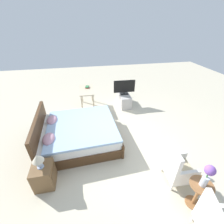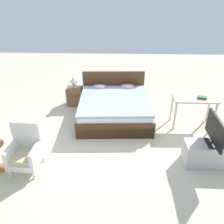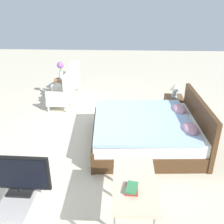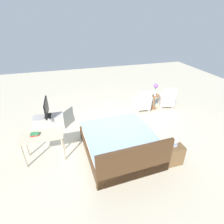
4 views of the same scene
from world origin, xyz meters
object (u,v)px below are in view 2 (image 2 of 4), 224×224
at_px(tv_flatscreen, 215,131).
at_px(book_stack, 202,97).
at_px(table_lamp, 74,81).
at_px(vanity_desk, 194,102).
at_px(bed, 114,106).
at_px(nightstand, 75,96).
at_px(armchair_by_window_right, 26,151).
at_px(tv_stand, 209,154).

height_order(tv_flatscreen, book_stack, tv_flatscreen).
bearing_deg(table_lamp, tv_flatscreen, -38.87).
height_order(table_lamp, vanity_desk, table_lamp).
bearing_deg(vanity_desk, table_lamp, 161.73).
height_order(bed, book_stack, bed).
bearing_deg(nightstand, bed, -29.82).
bearing_deg(armchair_by_window_right, vanity_desk, 25.45).
distance_m(nightstand, tv_stand, 3.98).
relative_size(tv_stand, tv_flatscreen, 1.16).
bearing_deg(tv_stand, book_stack, 81.38).
bearing_deg(tv_stand, nightstand, 141.11).
distance_m(tv_stand, book_stack, 1.54).
xyz_separation_m(bed, tv_flatscreen, (1.90, -1.81, 0.46)).
distance_m(table_lamp, book_stack, 3.48).
height_order(nightstand, vanity_desk, vanity_desk).
height_order(armchair_by_window_right, tv_stand, armchair_by_window_right).
relative_size(armchair_by_window_right, vanity_desk, 0.88).
relative_size(tv_stand, vanity_desk, 0.92).
distance_m(armchair_by_window_right, table_lamp, 2.79).
distance_m(armchair_by_window_right, nightstand, 2.77).
xyz_separation_m(tv_stand, tv_flatscreen, (0.00, -0.00, 0.53)).
relative_size(nightstand, tv_stand, 0.56).
bearing_deg(tv_flatscreen, vanity_desk, 87.67).
bearing_deg(tv_stand, vanity_desk, 87.58).
bearing_deg(bed, armchair_by_window_right, -127.96).
bearing_deg(armchair_by_window_right, nightstand, 81.60).
xyz_separation_m(armchair_by_window_right, table_lamp, (0.40, 2.74, 0.37)).
bearing_deg(table_lamp, vanity_desk, -18.27).
bearing_deg(vanity_desk, tv_stand, -92.42).
height_order(bed, nightstand, bed).
bearing_deg(tv_flatscreen, tv_stand, 178.49).
relative_size(table_lamp, tv_stand, 0.34).
relative_size(tv_flatscreen, book_stack, 3.79).
xyz_separation_m(table_lamp, tv_stand, (3.10, -2.50, -0.51)).
xyz_separation_m(table_lamp, vanity_desk, (3.16, -1.04, -0.10)).
bearing_deg(bed, nightstand, 150.18).
xyz_separation_m(armchair_by_window_right, nightstand, (0.40, 2.74, -0.11)).
xyz_separation_m(bed, book_stack, (2.12, -0.39, 0.49)).
height_order(nightstand, tv_flatscreen, tv_flatscreen).
distance_m(bed, tv_flatscreen, 2.67).
height_order(bed, table_lamp, bed).
bearing_deg(book_stack, armchair_by_window_right, -155.97).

